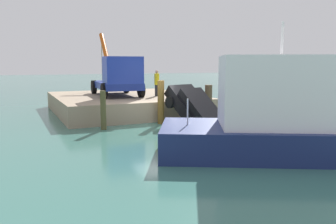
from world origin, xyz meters
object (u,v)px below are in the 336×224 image
crane_truck (118,77)px  moored_yacht (329,137)px  dock_worker (157,83)px  salvaged_car (200,115)px

crane_truck → moored_yacht: bearing=15.4°
dock_worker → salvaged_car: size_ratio=0.41×
crane_truck → moored_yacht: size_ratio=0.77×
crane_truck → moored_yacht: crane_truck is taller
dock_worker → salvaged_car: bearing=0.3°
salvaged_car → moored_yacht: bearing=10.8°
crane_truck → salvaged_car: (6.89, 2.49, -1.84)m
salvaged_car → dock_worker: bearing=-179.7°
salvaged_car → moored_yacht: 7.26m
moored_yacht → crane_truck: bearing=-164.6°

